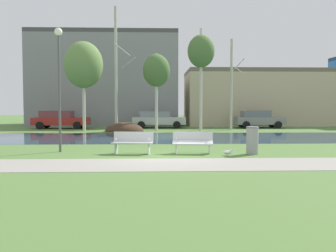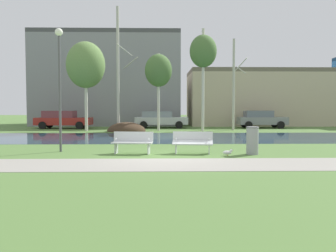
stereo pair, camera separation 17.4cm
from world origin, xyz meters
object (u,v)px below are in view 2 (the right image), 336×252
Objects in this scene: streetlamp at (59,69)px; parked_hatch_third_grey at (261,119)px; bench_right at (193,142)px; parked_sedan_second_silver at (160,119)px; trash_bin at (252,140)px; seagull at (228,152)px; bench_left at (133,142)px; parked_van_nearest_red at (63,119)px.

parked_hatch_third_grey is (13.06, 16.34, -2.61)m from streetlamp.
parked_sedan_second_silver reaches higher than bench_right.
bench_right is 2.34m from trash_bin.
bench_right is 1.48m from seagull.
streetlamp reaches higher than parked_sedan_second_silver.
streetlamp is at bearing 172.36° from trash_bin.
parked_sedan_second_silver is at bearing 86.27° from bench_left.
bench_right is 0.35× the size of parked_van_nearest_red.
trash_bin is at bearing -78.69° from parked_sedan_second_silver.
seagull is (1.29, -0.65, -0.34)m from bench_right.
seagull is (-1.03, -0.36, -0.43)m from trash_bin.
bench_right is at bearing -60.04° from parked_van_nearest_red.
parked_hatch_third_grey reaches higher than trash_bin.
bench_right is 6.22m from streetlamp.
parked_van_nearest_red is at bearing 122.16° from seagull.
bench_right is 18.72m from parked_hatch_third_grey.
bench_left and bench_right have the same top height.
bench_right is at bearing 0.00° from bench_left.
bench_left is 0.33× the size of streetlamp.
parked_sedan_second_silver reaches higher than bench_left.
streetlamp reaches higher than trash_bin.
parked_van_nearest_red is at bearing -174.96° from parked_sedan_second_silver.
bench_left reaches higher than seagull.
parked_van_nearest_red is 8.46m from parked_sedan_second_silver.
bench_right is at bearing 153.22° from seagull.
parked_hatch_third_grey reaches higher than parked_van_nearest_red.
parked_van_nearest_red is at bearing -178.97° from parked_hatch_third_grey.
bench_left is 18.29m from parked_van_nearest_red.
trash_bin is 20.86m from parked_van_nearest_red.
parked_hatch_third_grey is (17.30, 0.31, 0.00)m from parked_van_nearest_red.
seagull is at bearing -82.08° from parked_sedan_second_silver.
parked_van_nearest_red is (-4.24, 16.03, -2.62)m from streetlamp.
trash_bin is 0.26× the size of parked_hatch_third_grey.
seagull is 0.08× the size of streetlamp.
parked_hatch_third_grey is at bearing 73.00° from trash_bin.
bench_right is 0.39× the size of parked_hatch_third_grey.
parked_sedan_second_silver is (-1.24, 17.52, 0.31)m from bench_right.
streetlamp is 16.79m from parked_van_nearest_red.
streetlamp is (-5.43, 0.75, 2.95)m from bench_right.
streetlamp is at bearing 172.15° from bench_right.
trash_bin is 8.32m from streetlamp.
trash_bin is at bearing -3.55° from bench_left.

